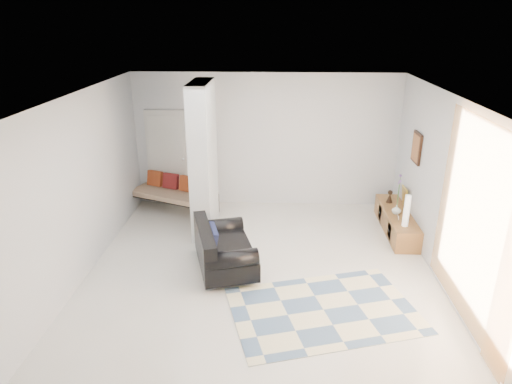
{
  "coord_description": "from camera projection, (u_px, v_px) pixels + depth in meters",
  "views": [
    {
      "loc": [
        0.22,
        -6.28,
        3.85
      ],
      "look_at": [
        -0.1,
        0.6,
        1.18
      ],
      "focal_mm": 32.0,
      "sensor_mm": 36.0,
      "label": 1
    }
  ],
  "objects": [
    {
      "name": "floor",
      "position": [
        260.0,
        275.0,
        7.25
      ],
      "size": [
        6.0,
        6.0,
        0.0
      ],
      "primitive_type": "plane",
      "color": "beige",
      "rests_on": "ground"
    },
    {
      "name": "ceiling",
      "position": [
        261.0,
        97.0,
        6.24
      ],
      "size": [
        6.0,
        6.0,
        0.0
      ],
      "primitive_type": "plane",
      "rotation": [
        3.14,
        0.0,
        0.0
      ],
      "color": "white",
      "rests_on": "wall_back"
    },
    {
      "name": "wall_back",
      "position": [
        266.0,
        141.0,
        9.54
      ],
      "size": [
        6.0,
        0.0,
        6.0
      ],
      "primitive_type": "plane",
      "rotation": [
        1.57,
        0.0,
        0.0
      ],
      "color": "silver",
      "rests_on": "ground"
    },
    {
      "name": "wall_front",
      "position": [
        248.0,
        318.0,
        3.95
      ],
      "size": [
        6.0,
        0.0,
        6.0
      ],
      "primitive_type": "plane",
      "rotation": [
        -1.57,
        0.0,
        0.0
      ],
      "color": "silver",
      "rests_on": "ground"
    },
    {
      "name": "wall_left",
      "position": [
        78.0,
        190.0,
        6.86
      ],
      "size": [
        0.0,
        6.0,
        6.0
      ],
      "primitive_type": "plane",
      "rotation": [
        1.57,
        0.0,
        1.57
      ],
      "color": "silver",
      "rests_on": "ground"
    },
    {
      "name": "wall_right",
      "position": [
        449.0,
        196.0,
        6.62
      ],
      "size": [
        0.0,
        6.0,
        6.0
      ],
      "primitive_type": "plane",
      "rotation": [
        1.57,
        0.0,
        -1.57
      ],
      "color": "silver",
      "rests_on": "ground"
    },
    {
      "name": "partition_column",
      "position": [
        203.0,
        160.0,
        8.28
      ],
      "size": [
        0.35,
        1.2,
        2.8
      ],
      "primitive_type": "cube",
      "color": "silver",
      "rests_on": "floor"
    },
    {
      "name": "hallway_door",
      "position": [
        167.0,
        157.0,
        9.73
      ],
      "size": [
        0.85,
        0.06,
        2.04
      ],
      "primitive_type": "cube",
      "color": "silver",
      "rests_on": "floor"
    },
    {
      "name": "curtain",
      "position": [
        477.0,
        227.0,
        5.54
      ],
      "size": [
        0.0,
        2.55,
        2.55
      ],
      "primitive_type": "plane",
      "rotation": [
        1.57,
        0.0,
        1.57
      ],
      "color": "#FFA743",
      "rests_on": "wall_right"
    },
    {
      "name": "wall_art",
      "position": [
        417.0,
        148.0,
        8.11
      ],
      "size": [
        0.04,
        0.45,
        0.55
      ],
      "primitive_type": "cube",
      "color": "#32190D",
      "rests_on": "wall_right"
    },
    {
      "name": "media_console",
      "position": [
        396.0,
        221.0,
        8.64
      ],
      "size": [
        0.45,
        1.84,
        0.8
      ],
      "color": "brown",
      "rests_on": "floor"
    },
    {
      "name": "loveseat",
      "position": [
        222.0,
        249.0,
        7.28
      ],
      "size": [
        1.18,
        1.6,
        0.76
      ],
      "rotation": [
        0.0,
        0.0,
        0.28
      ],
      "color": "silver",
      "rests_on": "floor"
    },
    {
      "name": "daybed",
      "position": [
        173.0,
        192.0,
        9.49
      ],
      "size": [
        1.9,
        1.35,
        0.77
      ],
      "rotation": [
        0.0,
        0.0,
        -0.39
      ],
      "color": "black",
      "rests_on": "floor"
    },
    {
      "name": "area_rug",
      "position": [
        323.0,
        310.0,
        6.37
      ],
      "size": [
        2.88,
        2.3,
        0.01
      ],
      "primitive_type": "cube",
      "rotation": [
        0.0,
        0.0,
        0.28
      ],
      "color": "beige",
      "rests_on": "floor"
    },
    {
      "name": "cylinder_lamp",
      "position": [
        407.0,
        211.0,
        7.9
      ],
      "size": [
        0.1,
        0.1,
        0.57
      ],
      "primitive_type": "cylinder",
      "color": "white",
      "rests_on": "media_console"
    },
    {
      "name": "bronze_figurine",
      "position": [
        390.0,
        196.0,
        8.96
      ],
      "size": [
        0.13,
        0.13,
        0.25
      ],
      "primitive_type": null,
      "rotation": [
        0.0,
        0.0,
        0.06
      ],
      "color": "black",
      "rests_on": "media_console"
    },
    {
      "name": "vase",
      "position": [
        396.0,
        210.0,
        8.46
      ],
      "size": [
        0.19,
        0.19,
        0.17
      ],
      "primitive_type": "imported",
      "rotation": [
        0.0,
        0.0,
        -0.14
      ],
      "color": "white",
      "rests_on": "media_console"
    }
  ]
}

